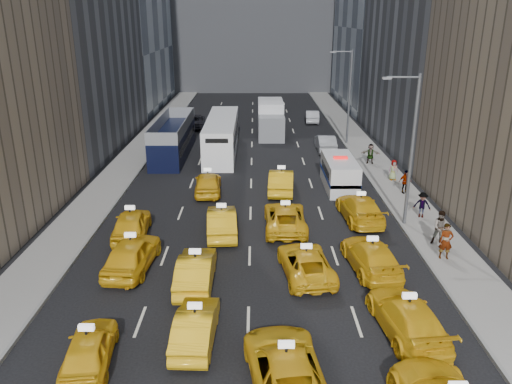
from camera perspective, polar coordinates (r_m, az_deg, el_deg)
ground at (r=19.77m, az=-0.96°, el=-17.82°), size 160.00×160.00×0.00m
sidewalk_west at (r=43.76m, az=-14.42°, el=3.14°), size 3.00×90.00×0.15m
sidewalk_east at (r=43.63m, az=13.43°, el=3.17°), size 3.00×90.00×0.15m
curb_west at (r=43.42m, az=-12.57°, el=3.18°), size 0.15×90.00×0.18m
curb_east at (r=43.31m, az=11.56°, el=3.21°), size 0.15×90.00×0.18m
streetlight_near at (r=29.95m, az=17.22°, el=5.01°), size 2.15×0.22×9.00m
streetlight_far at (r=49.04m, az=10.51°, el=10.96°), size 2.15×0.22×9.00m
taxi_4 at (r=19.73m, az=-18.53°, el=-16.63°), size 2.02×4.15×1.36m
taxi_5 at (r=20.05m, az=-6.91°, el=-14.96°), size 1.59×4.21×1.37m
taxi_6 at (r=17.91m, az=3.42°, el=-19.46°), size 3.14×5.61×1.48m
taxi_7 at (r=21.21m, az=16.88°, el=-13.48°), size 2.65×5.28×1.47m
taxi_8 at (r=25.66m, az=-13.99°, el=-6.89°), size 2.36×4.97×1.64m
taxi_9 at (r=23.75m, az=-6.89°, el=-8.86°), size 1.60×4.59×1.51m
taxi_10 at (r=24.54m, az=5.71°, el=-8.04°), size 2.79×5.05×1.34m
taxi_11 at (r=25.55m, az=13.02°, el=-7.14°), size 2.58×5.25×1.47m
taxi_12 at (r=29.26m, az=-14.06°, el=-3.58°), size 2.24×4.77×1.58m
taxi_13 at (r=28.84m, az=-3.94°, el=-3.38°), size 2.00×4.82×1.55m
taxi_14 at (r=29.53m, az=3.35°, el=-2.93°), size 2.39×5.16×1.43m
taxi_15 at (r=31.39m, az=11.81°, el=-1.84°), size 2.49×5.38×1.52m
taxi_16 at (r=35.50m, az=-5.51°, el=1.04°), size 2.07×4.61×1.54m
taxi_17 at (r=35.68m, az=2.89°, el=1.27°), size 2.05×5.00×1.61m
nypd_van at (r=36.95m, az=9.52°, el=2.09°), size 2.49×5.63×2.36m
double_decker at (r=45.58m, az=-9.44°, el=6.17°), size 3.74×11.55×3.30m
city_bus at (r=45.85m, az=-3.93°, el=6.42°), size 3.41×12.60×3.22m
box_truck at (r=52.87m, az=1.69°, el=8.35°), size 3.48×7.83×3.46m
misc_car_0 at (r=47.10m, az=7.95°, el=5.58°), size 1.63×4.61×1.52m
misc_car_1 at (r=56.94m, az=-7.05°, el=8.04°), size 3.11×5.61×1.49m
misc_car_2 at (r=61.84m, az=1.93°, el=9.12°), size 2.87×5.61×1.56m
misc_car_3 at (r=61.49m, az=-3.22°, el=9.01°), size 2.29×4.57×1.49m
misc_car_4 at (r=59.88m, az=6.45°, el=8.60°), size 1.84×4.42×1.42m
pedestrian_0 at (r=27.35m, az=20.89°, el=-5.28°), size 0.74×0.53×1.91m
pedestrian_1 at (r=28.91m, az=20.39°, el=-3.86°), size 1.01×0.66×1.92m
pedestrian_2 at (r=32.41m, az=18.46°, el=-1.40°), size 1.13×0.76×1.62m
pedestrian_3 at (r=36.46m, az=16.67°, el=1.14°), size 1.05×0.66×1.66m
pedestrian_4 at (r=39.19m, az=15.42°, el=2.45°), size 0.82×0.54×1.56m
pedestrian_5 at (r=43.14m, az=12.95°, el=4.30°), size 1.63×0.79×1.69m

